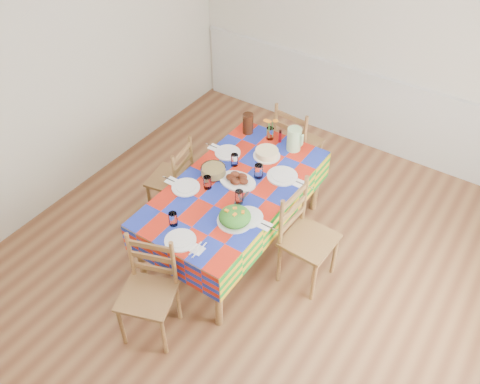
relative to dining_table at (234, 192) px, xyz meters
The scene contains 22 objects.
room 0.87m from the dining_table, 39.70° to the right, with size 4.58×5.08×2.78m.
wainscot 2.21m from the dining_table, 80.23° to the left, with size 4.41×0.06×0.92m.
dining_table is the anchor object (origin of this frame).
setting_near_head 0.74m from the dining_table, 92.56° to the right, with size 0.41×0.27×0.12m.
setting_left_near 0.37m from the dining_table, 142.50° to the right, with size 0.45×0.27×0.12m.
setting_left_far 0.42m from the dining_table, 130.58° to the left, with size 0.44×0.26×0.12m.
setting_right_near 0.36m from the dining_table, 40.62° to the right, with size 0.48×0.28×0.12m.
setting_right_far 0.39m from the dining_table, 52.34° to the left, with size 0.52×0.30×0.13m.
meat_platter 0.12m from the dining_table, 97.27° to the left, with size 0.35×0.25×0.07m.
salad_platter 0.45m from the dining_table, 55.03° to the right, with size 0.29×0.29×0.12m.
pasta_bowl 0.27m from the dining_table, behind, with size 0.23×0.23×0.08m.
cake 0.53m from the dining_table, 88.44° to the left, with size 0.25×0.25×0.07m.
serving_utensils 0.18m from the dining_table, 37.89° to the right, with size 0.13×0.30×0.01m.
flower_vase 0.80m from the dining_table, 98.04° to the left, with size 0.14×0.12×0.23m.
hot_sauce 0.79m from the dining_table, 90.08° to the left, with size 0.03×0.03×0.13m, color #AF0E14.
green_pitcher 0.80m from the dining_table, 77.57° to the left, with size 0.14×0.14×0.23m, color #A2D294.
tea_pitcher 0.84m from the dining_table, 114.86° to the left, with size 0.11×0.11×0.21m, color black.
name_card 0.90m from the dining_table, 90.26° to the right, with size 0.07×0.02×0.02m, color white.
chair_near 1.16m from the dining_table, 90.70° to the right, with size 0.51×0.50×0.92m.
chair_far 1.16m from the dining_table, 90.20° to the left, with size 0.45×0.43×0.94m.
chair_left 0.76m from the dining_table, behind, with size 0.43×0.45×0.88m.
chair_right 0.74m from the dining_table, ahead, with size 0.42×0.44×0.97m.
Camera 1 is at (1.53, -2.44, 3.65)m, focal length 38.00 mm.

